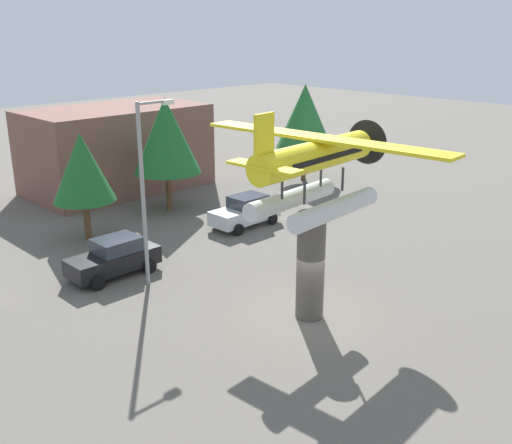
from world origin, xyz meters
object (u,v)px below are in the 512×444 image
object	(u,v)px
display_pedestal	(311,266)
floatplane_monument	(316,169)
car_mid_black	(114,257)
streetlight_primary	(146,182)
car_far_silver	(246,211)
tree_far_east	(305,116)
storefront_building	(117,149)
tree_east	(82,168)
tree_center_back	(166,136)

from	to	relation	value
display_pedestal	floatplane_monument	distance (m)	3.82
car_mid_black	streetlight_primary	distance (m)	4.28
car_far_silver	tree_far_east	bearing A→B (deg)	-155.77
storefront_building	tree_east	size ratio (longest dim) A/B	2.07
floatplane_monument	storefront_building	distance (m)	22.79
display_pedestal	car_far_silver	xyz separation A→B (m)	(5.93, 9.86, -1.27)
tree_east	tree_far_east	world-z (taller)	tree_far_east
display_pedestal	streetlight_primary	world-z (taller)	streetlight_primary
streetlight_primary	tree_east	bearing A→B (deg)	82.81
floatplane_monument	tree_east	xyz separation A→B (m)	(-1.79, 14.13, -2.03)
car_mid_black	car_far_silver	size ratio (longest dim) A/B	1.00
floatplane_monument	car_far_silver	distance (m)	12.51
car_mid_black	tree_center_back	distance (m)	10.95
display_pedestal	tree_far_east	world-z (taller)	tree_far_east
display_pedestal	car_far_silver	bearing A→B (deg)	58.99
storefront_building	tree_center_back	distance (m)	6.81
display_pedestal	car_far_silver	world-z (taller)	display_pedestal
tree_far_east	tree_east	bearing A→B (deg)	-178.82
floatplane_monument	storefront_building	xyz separation A→B (m)	(5.10, 21.99, -3.13)
floatplane_monument	display_pedestal	bearing A→B (deg)	180.00
car_far_silver	tree_east	distance (m)	9.23
storefront_building	tree_east	xyz separation A→B (m)	(-6.89, -7.86, 1.10)
streetlight_primary	tree_center_back	size ratio (longest dim) A/B	1.16
car_mid_black	storefront_building	size ratio (longest dim) A/B	0.35
display_pedestal	streetlight_primary	distance (m)	7.91
car_mid_black	tree_center_back	xyz separation A→B (m)	(7.95, 6.51, 3.76)
car_mid_black	storefront_building	world-z (taller)	storefront_building
floatplane_monument	car_far_silver	bearing A→B (deg)	55.32
display_pedestal	car_mid_black	bearing A→B (deg)	109.98
tree_east	tree_center_back	size ratio (longest dim) A/B	0.83
car_far_silver	streetlight_primary	world-z (taller)	streetlight_primary
streetlight_primary	floatplane_monument	bearing A→B (deg)	-69.19
streetlight_primary	display_pedestal	bearing A→B (deg)	-70.14
storefront_building	tree_far_east	size ratio (longest dim) A/B	1.71
floatplane_monument	storefront_building	world-z (taller)	floatplane_monument
storefront_building	tree_far_east	bearing A→B (deg)	-34.24
floatplane_monument	streetlight_primary	size ratio (longest dim) A/B	1.30
tree_far_east	storefront_building	bearing A→B (deg)	145.76
car_far_silver	storefront_building	xyz separation A→B (m)	(-0.69, 12.14, 1.96)
streetlight_primary	tree_center_back	world-z (taller)	streetlight_primary
tree_center_back	display_pedestal	bearing A→B (deg)	-106.92
display_pedestal	floatplane_monument	bearing A→B (deg)	4.21
display_pedestal	tree_center_back	size ratio (longest dim) A/B	0.62
streetlight_primary	tree_east	distance (m)	7.17
car_far_silver	tree_east	size ratio (longest dim) A/B	0.73
car_mid_black	car_far_silver	distance (m)	9.22
streetlight_primary	tree_far_east	xyz separation A→B (m)	(18.80, 7.45, 0.06)
car_mid_black	tree_center_back	bearing A→B (deg)	-140.70
tree_center_back	tree_far_east	world-z (taller)	tree_far_east
storefront_building	display_pedestal	bearing A→B (deg)	-103.38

